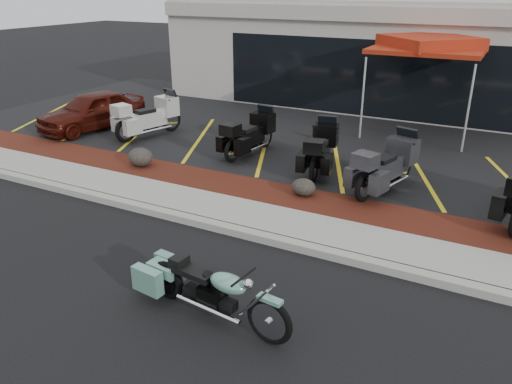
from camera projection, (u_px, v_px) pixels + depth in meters
The scene contains 16 objects.
ground at pixel (234, 260), 8.85m from camera, with size 90.00×90.00×0.00m, color black.
curb at pixel (257, 236), 9.56m from camera, with size 24.00×0.25×0.15m, color gray.
sidewalk at pixel (273, 221), 10.13m from camera, with size 24.00×1.20×0.15m, color gray.
mulch_bed at pixel (296, 200), 11.11m from camera, with size 24.00×1.20×0.16m, color #38140C.
upper_lot at pixel (364, 138), 15.53m from camera, with size 26.00×9.60×0.15m, color black.
dealership_building at pixel (413, 52), 19.91m from camera, with size 18.00×8.16×4.00m.
boulder_left at pixel (140, 157), 12.87m from camera, with size 0.68×0.56×0.48m, color black.
boulder_mid at pixel (304, 187), 11.09m from camera, with size 0.55×0.45×0.39m, color black.
hero_cruiser at pixel (270, 314), 6.65m from camera, with size 2.67×0.68×0.94m, color #659D88, non-canonical shape.
touring_white at pixel (171, 110), 15.76m from camera, with size 2.33×0.89×1.36m, color silver, non-canonical shape.
touring_black_front at pixel (265, 126), 14.19m from camera, with size 2.15×0.82×1.25m, color black, non-canonical shape.
touring_black_mid at pixel (326, 139), 13.05m from camera, with size 2.17×0.83×1.26m, color black, non-canonical shape.
touring_grey at pixel (404, 155), 11.72m from camera, with size 2.28×0.87×1.33m, color #2B2B2F, non-canonical shape.
parked_car at pixel (92, 110), 16.05m from camera, with size 1.42×3.53×1.20m, color #3F0F09.
traffic_cone at pixel (318, 132), 15.12m from camera, with size 0.35×0.35×0.45m, color orange.
popup_canopy at pixel (429, 45), 14.86m from camera, with size 3.62×3.62×2.94m.
Camera 1 is at (3.90, -6.64, 4.56)m, focal length 35.00 mm.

